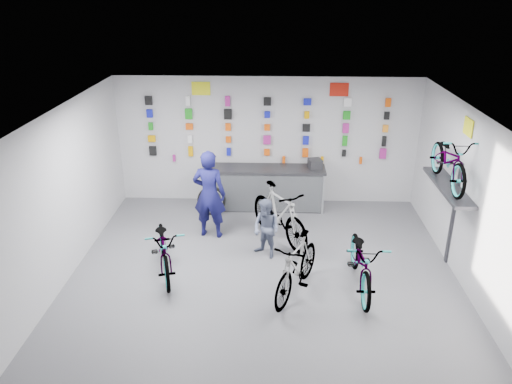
{
  "coord_description": "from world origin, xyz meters",
  "views": [
    {
      "loc": [
        0.17,
        -7.2,
        4.94
      ],
      "look_at": [
        -0.16,
        1.4,
        1.3
      ],
      "focal_mm": 35.0,
      "sensor_mm": 36.0,
      "label": 1
    }
  ],
  "objects_px": {
    "customer": "(266,229)",
    "bike_center": "(297,266)",
    "bike_right": "(362,261)",
    "clerk": "(209,194)",
    "counter": "(266,189)",
    "bike_left": "(164,247)",
    "bike_service": "(279,214)"
  },
  "relations": [
    {
      "from": "bike_right",
      "to": "bike_center",
      "type": "bearing_deg",
      "value": -168.27
    },
    {
      "from": "bike_right",
      "to": "customer",
      "type": "height_order",
      "value": "customer"
    },
    {
      "from": "counter",
      "to": "bike_service",
      "type": "height_order",
      "value": "bike_service"
    },
    {
      "from": "bike_right",
      "to": "customer",
      "type": "relative_size",
      "value": 1.68
    },
    {
      "from": "customer",
      "to": "bike_right",
      "type": "bearing_deg",
      "value": 8.18
    },
    {
      "from": "clerk",
      "to": "bike_service",
      "type": "bearing_deg",
      "value": -177.9
    },
    {
      "from": "bike_service",
      "to": "customer",
      "type": "relative_size",
      "value": 1.68
    },
    {
      "from": "bike_right",
      "to": "bike_service",
      "type": "bearing_deg",
      "value": 130.43
    },
    {
      "from": "counter",
      "to": "bike_left",
      "type": "bearing_deg",
      "value": -121.81
    },
    {
      "from": "bike_center",
      "to": "bike_service",
      "type": "bearing_deg",
      "value": 123.26
    },
    {
      "from": "counter",
      "to": "bike_left",
      "type": "distance_m",
      "value": 3.4
    },
    {
      "from": "bike_center",
      "to": "clerk",
      "type": "distance_m",
      "value": 2.71
    },
    {
      "from": "bike_center",
      "to": "bike_service",
      "type": "height_order",
      "value": "bike_service"
    },
    {
      "from": "clerk",
      "to": "customer",
      "type": "distance_m",
      "value": 1.48
    },
    {
      "from": "clerk",
      "to": "bike_right",
      "type": "bearing_deg",
      "value": 155.8
    },
    {
      "from": "bike_left",
      "to": "bike_right",
      "type": "height_order",
      "value": "bike_right"
    },
    {
      "from": "bike_left",
      "to": "bike_service",
      "type": "bearing_deg",
      "value": 15.67
    },
    {
      "from": "counter",
      "to": "bike_service",
      "type": "distance_m",
      "value": 1.63
    },
    {
      "from": "counter",
      "to": "bike_service",
      "type": "xyz_separation_m",
      "value": [
        0.29,
        -1.6,
        0.11
      ]
    },
    {
      "from": "counter",
      "to": "bike_right",
      "type": "bearing_deg",
      "value": -62.46
    },
    {
      "from": "bike_left",
      "to": "clerk",
      "type": "height_order",
      "value": "clerk"
    },
    {
      "from": "customer",
      "to": "counter",
      "type": "bearing_deg",
      "value": 130.53
    },
    {
      "from": "counter",
      "to": "bike_right",
      "type": "height_order",
      "value": "bike_right"
    },
    {
      "from": "counter",
      "to": "customer",
      "type": "distance_m",
      "value": 2.25
    },
    {
      "from": "clerk",
      "to": "customer",
      "type": "xyz_separation_m",
      "value": [
        1.18,
        -0.82,
        -0.35
      ]
    },
    {
      "from": "counter",
      "to": "clerk",
      "type": "xyz_separation_m",
      "value": [
        -1.14,
        -1.43,
        0.45
      ]
    },
    {
      "from": "bike_left",
      "to": "bike_service",
      "type": "relative_size",
      "value": 0.96
    },
    {
      "from": "bike_right",
      "to": "clerk",
      "type": "distance_m",
      "value": 3.41
    },
    {
      "from": "bike_left",
      "to": "clerk",
      "type": "distance_m",
      "value": 1.65
    },
    {
      "from": "customer",
      "to": "bike_center",
      "type": "bearing_deg",
      "value": -27.11
    },
    {
      "from": "counter",
      "to": "bike_left",
      "type": "xyz_separation_m",
      "value": [
        -1.79,
        -2.89,
        0.01
      ]
    },
    {
      "from": "bike_center",
      "to": "customer",
      "type": "xyz_separation_m",
      "value": [
        -0.54,
        1.24,
        0.06
      ]
    }
  ]
}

